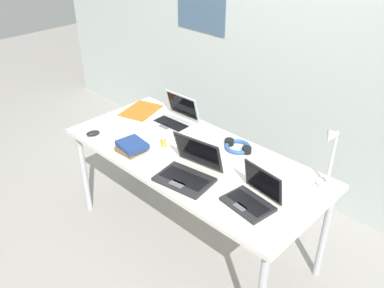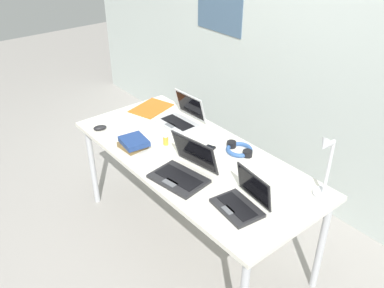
{
  "view_description": "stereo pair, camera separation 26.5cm",
  "coord_description": "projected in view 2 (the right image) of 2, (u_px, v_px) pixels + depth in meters",
  "views": [
    {
      "loc": [
        1.58,
        -1.63,
        2.18
      ],
      "look_at": [
        0.0,
        0.0,
        0.82
      ],
      "focal_mm": 38.3,
      "sensor_mm": 36.0,
      "label": 1
    },
    {
      "loc": [
        1.76,
        -1.44,
        2.18
      ],
      "look_at": [
        0.0,
        0.0,
        0.82
      ],
      "focal_mm": 38.3,
      "sensor_mm": 36.0,
      "label": 2
    }
  ],
  "objects": [
    {
      "name": "desk_lamp",
      "position": [
        325.0,
        168.0,
        2.21
      ],
      "size": [
        0.12,
        0.18,
        0.4
      ],
      "color": "silver",
      "rests_on": "desk"
    },
    {
      "name": "laptop_near_lamp",
      "position": [
        242.0,
        201.0,
        2.21
      ],
      "size": [
        0.29,
        0.25,
        0.2
      ],
      "color": "#232326",
      "rests_on": "desk"
    },
    {
      "name": "cell_phone",
      "position": [
        207.0,
        150.0,
        2.72
      ],
      "size": [
        0.1,
        0.15,
        0.01
      ],
      "primitive_type": "cube",
      "rotation": [
        0.0,
        0.0,
        0.32
      ],
      "color": "black",
      "rests_on": "desk"
    },
    {
      "name": "pill_bottle",
      "position": [
        166.0,
        139.0,
        2.78
      ],
      "size": [
        0.04,
        0.04,
        0.08
      ],
      "color": "gold",
      "rests_on": "desk"
    },
    {
      "name": "ground_plane",
      "position": [
        192.0,
        238.0,
        3.07
      ],
      "size": [
        12.0,
        12.0,
        0.0
      ],
      "primitive_type": "plane",
      "color": "gray"
    },
    {
      "name": "wall_back",
      "position": [
        308.0,
        39.0,
        3.0
      ],
      "size": [
        6.0,
        0.13,
        2.6
      ],
      "color": "#B2BCB7",
      "rests_on": "ground_plane"
    },
    {
      "name": "laptop_near_mouse",
      "position": [
        184.0,
        170.0,
        2.45
      ],
      "size": [
        0.37,
        0.34,
        0.24
      ],
      "color": "#232326",
      "rests_on": "desk"
    },
    {
      "name": "paper_folder_center",
      "position": [
        151.0,
        108.0,
        3.28
      ],
      "size": [
        0.31,
        0.36,
        0.01
      ],
      "primitive_type": "cube",
      "rotation": [
        0.0,
        0.0,
        0.3
      ],
      "color": "orange",
      "rests_on": "desk"
    },
    {
      "name": "desk",
      "position": [
        192.0,
        162.0,
        2.72
      ],
      "size": [
        1.8,
        0.8,
        0.74
      ],
      "color": "silver",
      "rests_on": "ground_plane"
    },
    {
      "name": "headphones",
      "position": [
        239.0,
        149.0,
        2.71
      ],
      "size": [
        0.21,
        0.18,
        0.04
      ],
      "color": "#335999",
      "rests_on": "desk"
    },
    {
      "name": "book_stack",
      "position": [
        133.0,
        143.0,
        2.74
      ],
      "size": [
        0.2,
        0.18,
        0.07
      ],
      "color": "brown",
      "rests_on": "desk"
    },
    {
      "name": "computer_mouse",
      "position": [
        100.0,
        128.0,
        2.97
      ],
      "size": [
        0.08,
        0.11,
        0.03
      ],
      "primitive_type": "ellipsoid",
      "rotation": [
        0.0,
        0.0,
        -0.32
      ],
      "color": "black",
      "rests_on": "desk"
    },
    {
      "name": "laptop_back_right",
      "position": [
        181.0,
        118.0,
        3.04
      ],
      "size": [
        0.31,
        0.27,
        0.22
      ],
      "color": "#B7BABC",
      "rests_on": "desk"
    }
  ]
}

